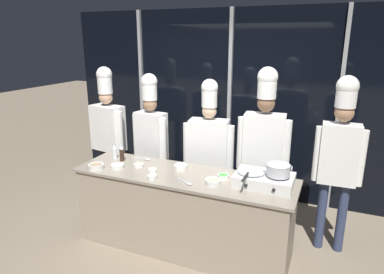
% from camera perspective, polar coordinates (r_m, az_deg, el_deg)
% --- Properties ---
extents(ground_plane, '(24.00, 24.00, 0.00)m').
position_cam_1_polar(ground_plane, '(4.11, -1.44, -17.78)').
color(ground_plane, '#7F705B').
extents(window_wall_back, '(5.18, 0.09, 2.70)m').
position_cam_1_polar(window_wall_back, '(5.07, 6.37, 5.35)').
color(window_wall_back, black).
rests_on(window_wall_back, ground_plane).
extents(demo_counter, '(2.41, 0.70, 0.89)m').
position_cam_1_polar(demo_counter, '(3.88, -1.48, -12.30)').
color(demo_counter, gray).
rests_on(demo_counter, ground_plane).
extents(portable_stove, '(0.57, 0.39, 0.13)m').
position_cam_1_polar(portable_stove, '(3.47, 11.90, -6.97)').
color(portable_stove, silver).
rests_on(portable_stove, demo_counter).
extents(frying_pan, '(0.29, 0.49, 0.05)m').
position_cam_1_polar(frying_pan, '(3.46, 9.84, -5.35)').
color(frying_pan, '#ADAFB5').
rests_on(frying_pan, portable_stove).
extents(stock_pot, '(0.26, 0.23, 0.12)m').
position_cam_1_polar(stock_pot, '(3.41, 14.18, -5.30)').
color(stock_pot, '#B7BABF').
rests_on(stock_pot, portable_stove).
extents(squeeze_bottle_soy, '(0.05, 0.05, 0.19)m').
position_cam_1_polar(squeeze_bottle_soy, '(4.13, -11.62, -2.74)').
color(squeeze_bottle_soy, '#332319').
rests_on(squeeze_bottle_soy, demo_counter).
extents(squeeze_bottle_clear, '(0.06, 0.06, 0.17)m').
position_cam_1_polar(squeeze_bottle_clear, '(4.24, -12.75, -2.47)').
color(squeeze_bottle_clear, white).
rests_on(squeeze_bottle_clear, demo_counter).
extents(prep_bowl_garlic, '(0.10, 0.10, 0.04)m').
position_cam_1_polar(prep_bowl_garlic, '(3.76, -6.59, -5.50)').
color(prep_bowl_garlic, white).
rests_on(prep_bowl_garlic, demo_counter).
extents(prep_bowl_onion, '(0.15, 0.15, 0.05)m').
position_cam_1_polar(prep_bowl_onion, '(3.93, -12.31, -4.73)').
color(prep_bowl_onion, white).
rests_on(prep_bowl_onion, demo_counter).
extents(prep_bowl_rice, '(0.15, 0.15, 0.06)m').
position_cam_1_polar(prep_bowl_rice, '(3.81, -1.89, -4.95)').
color(prep_bowl_rice, white).
rests_on(prep_bowl_rice, demo_counter).
extents(prep_bowl_chicken, '(0.10, 0.10, 0.05)m').
position_cam_1_polar(prep_bowl_chicken, '(3.58, -6.67, -6.62)').
color(prep_bowl_chicken, white).
rests_on(prep_bowl_chicken, demo_counter).
extents(prep_bowl_mushrooms, '(0.17, 0.17, 0.05)m').
position_cam_1_polar(prep_bowl_mushrooms, '(3.97, -15.68, -4.70)').
color(prep_bowl_mushrooms, white).
rests_on(prep_bowl_mushrooms, demo_counter).
extents(prep_bowl_shrimp, '(0.12, 0.12, 0.03)m').
position_cam_1_polar(prep_bowl_shrimp, '(3.93, -8.88, -4.64)').
color(prep_bowl_shrimp, white).
rests_on(prep_bowl_shrimp, demo_counter).
extents(prep_bowl_ginger, '(0.16, 0.16, 0.06)m').
position_cam_1_polar(prep_bowl_ginger, '(3.43, 3.53, -7.41)').
color(prep_bowl_ginger, white).
rests_on(prep_bowl_ginger, demo_counter).
extents(prep_bowl_scallions, '(0.12, 0.12, 0.05)m').
position_cam_1_polar(prep_bowl_scallions, '(3.58, 5.23, -6.52)').
color(prep_bowl_scallions, white).
rests_on(prep_bowl_scallions, demo_counter).
extents(serving_spoon_slotted, '(0.25, 0.05, 0.02)m').
position_cam_1_polar(serving_spoon_slotted, '(4.15, -7.88, -3.65)').
color(serving_spoon_slotted, '#B2B5BA').
rests_on(serving_spoon_slotted, demo_counter).
extents(serving_spoon_solid, '(0.22, 0.14, 0.02)m').
position_cam_1_polar(serving_spoon_solid, '(3.47, -0.83, -7.61)').
color(serving_spoon_solid, '#B2B5BA').
rests_on(serving_spoon_solid, demo_counter).
extents(chef_head, '(0.61, 0.32, 1.93)m').
position_cam_1_polar(chef_head, '(4.90, -13.86, 1.40)').
color(chef_head, '#232326').
rests_on(chef_head, ground_plane).
extents(chef_sous, '(0.53, 0.27, 1.87)m').
position_cam_1_polar(chef_sous, '(4.49, -6.88, 0.45)').
color(chef_sous, '#4C4C51').
rests_on(chef_sous, ground_plane).
extents(chef_line, '(0.62, 0.32, 1.83)m').
position_cam_1_polar(chef_line, '(4.23, 2.81, -1.42)').
color(chef_line, '#232326').
rests_on(chef_line, ground_plane).
extents(chef_pastry, '(0.59, 0.27, 2.00)m').
position_cam_1_polar(chef_pastry, '(3.97, 11.86, -0.85)').
color(chef_pastry, '#2D3856').
rests_on(chef_pastry, ground_plane).
extents(chef_apprentice, '(0.50, 0.22, 1.94)m').
position_cam_1_polar(chef_apprentice, '(3.88, 23.37, -2.07)').
color(chef_apprentice, '#2D3856').
rests_on(chef_apprentice, ground_plane).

